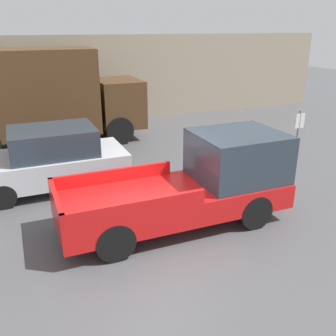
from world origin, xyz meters
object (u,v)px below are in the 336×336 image
(car, at_px, (52,159))
(parking_sign, at_px, (296,145))
(delivery_truck, at_px, (31,96))
(pickup_truck, at_px, (198,183))

(car, height_order, parking_sign, parking_sign)
(delivery_truck, xyz_separation_m, parking_sign, (6.50, -7.08, -0.67))
(car, distance_m, parking_sign, 6.91)
(pickup_truck, xyz_separation_m, car, (-2.93, 3.34, -0.10))
(pickup_truck, distance_m, parking_sign, 3.54)
(pickup_truck, bearing_deg, parking_sign, 11.66)
(car, bearing_deg, parking_sign, -22.36)
(car, distance_m, delivery_truck, 4.58)
(pickup_truck, height_order, car, pickup_truck)
(delivery_truck, relative_size, parking_sign, 3.41)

